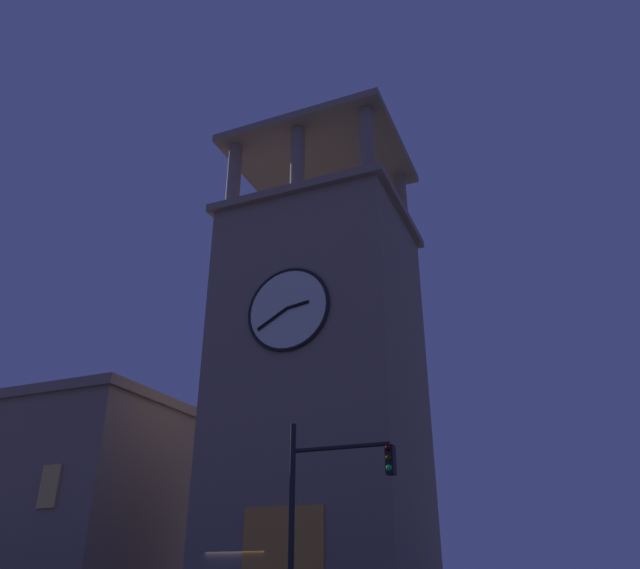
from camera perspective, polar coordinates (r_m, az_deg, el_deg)
name	(u,v)px	position (r m, az deg, el deg)	size (l,w,h in m)	color
clocktower	(320,386)	(28.12, 0.04, -9.39)	(8.92, 7.63, 24.33)	gray
adjacent_wing_building	(4,507)	(38.22, -27.32, -17.94)	(19.68, 8.79, 9.93)	gray
traffic_signal_near	(324,498)	(17.18, 0.39, -19.24)	(3.00, 0.41, 5.57)	black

